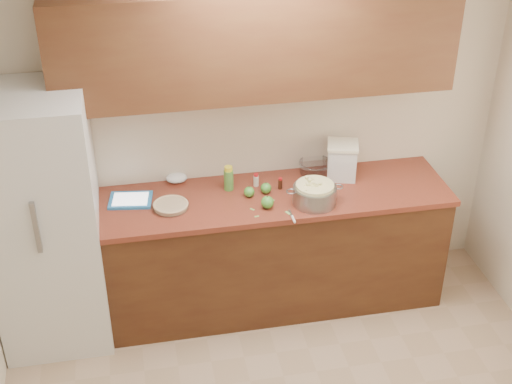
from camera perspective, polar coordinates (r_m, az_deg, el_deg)
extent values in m
plane|color=silver|center=(2.88, 6.37, 13.48)|extent=(3.60, 3.60, 0.00)
plane|color=beige|center=(4.99, -0.37, 5.38)|extent=(3.60, 0.00, 3.60)
cube|color=#4B2B15|center=(5.16, 0.33, -4.82)|extent=(2.60, 0.65, 0.88)
cube|color=maroon|center=(4.90, 0.35, -0.46)|extent=(2.64, 0.68, 0.04)
cube|color=#56331A|center=(4.59, 0.00, 11.81)|extent=(2.60, 0.34, 0.70)
cube|color=silver|center=(4.84, -16.54, -2.35)|extent=(0.70, 0.70, 1.80)
cylinder|color=silver|center=(4.77, -6.84, -1.13)|extent=(0.24, 0.24, 0.03)
cylinder|color=tan|center=(4.77, -6.84, -1.11)|extent=(0.22, 0.22, 0.03)
torus|color=tan|center=(4.77, -6.85, -0.99)|extent=(0.24, 0.24, 0.02)
cylinder|color=gray|center=(4.79, 4.70, -0.24)|extent=(0.29, 0.29, 0.13)
torus|color=gray|center=(4.73, 2.83, 0.04)|extent=(0.07, 0.07, 0.01)
torus|color=gray|center=(4.81, 6.59, 0.42)|extent=(0.07, 0.07, 0.01)
cylinder|color=beige|center=(4.78, 4.71, -0.08)|extent=(0.26, 0.26, 0.13)
cube|color=silver|center=(5.09, 6.88, 2.43)|extent=(0.25, 0.25, 0.24)
cube|color=#F8EDC7|center=(5.03, 6.98, 3.75)|extent=(0.26, 0.26, 0.02)
cube|color=#2676BA|center=(4.89, -10.00, -0.65)|extent=(0.31, 0.26, 0.02)
cube|color=white|center=(4.89, -10.01, -0.55)|extent=(0.26, 0.20, 0.00)
cube|color=gray|center=(4.70, 2.77, -1.72)|extent=(0.02, 0.09, 0.00)
cylinder|color=white|center=(4.63, 3.01, -2.19)|extent=(0.02, 0.08, 0.02)
cylinder|color=#4C8C38|center=(4.93, -2.20, 0.97)|extent=(0.07, 0.07, 0.15)
cylinder|color=yellow|center=(4.88, -2.22, 1.88)|extent=(0.06, 0.06, 0.03)
cylinder|color=beige|center=(4.98, 0.00, 0.90)|extent=(0.04, 0.04, 0.08)
cylinder|color=red|center=(4.96, 0.00, 1.37)|extent=(0.03, 0.03, 0.02)
cylinder|color=black|center=(4.95, 1.95, 0.63)|extent=(0.03, 0.03, 0.07)
cylinder|color=red|center=(4.93, 1.96, 1.06)|extent=(0.03, 0.03, 0.01)
cylinder|color=silver|center=(5.17, 4.77, 2.00)|extent=(0.23, 0.23, 0.09)
torus|color=silver|center=(5.15, 4.79, 2.39)|extent=(0.24, 0.24, 0.01)
ellipsoid|color=white|center=(5.07, -6.37, 1.13)|extent=(0.16, 0.13, 0.06)
sphere|color=#459230|center=(4.86, -0.55, 0.01)|extent=(0.07, 0.07, 0.07)
cylinder|color=#3F2D19|center=(4.84, -0.55, 0.44)|extent=(0.01, 0.01, 0.01)
sphere|color=#459230|center=(4.90, 0.80, 0.31)|extent=(0.08, 0.08, 0.08)
cylinder|color=#3F2D19|center=(4.88, 0.81, 0.75)|extent=(0.01, 0.01, 0.01)
sphere|color=#459230|center=(4.73, 0.92, -0.83)|extent=(0.09, 0.09, 0.09)
cylinder|color=#3F2D19|center=(4.71, 0.92, -0.32)|extent=(0.01, 0.01, 0.01)
cube|color=#84B759|center=(4.66, 0.06, -1.96)|extent=(0.03, 0.02, 0.00)
cube|color=#84B759|center=(4.89, 3.15, -0.33)|extent=(0.03, 0.04, 0.00)
cube|color=#84B759|center=(4.84, 1.28, -0.63)|extent=(0.04, 0.04, 0.00)
cube|color=#84B759|center=(4.70, 2.57, -1.69)|extent=(0.04, 0.05, 0.00)
cube|color=#84B759|center=(4.74, -0.30, -1.40)|extent=(0.03, 0.03, 0.00)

